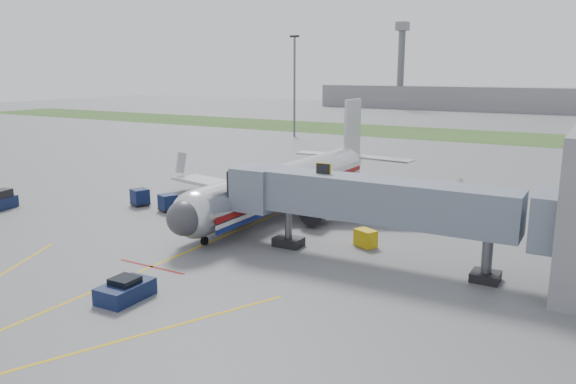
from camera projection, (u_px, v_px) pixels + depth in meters
The scene contains 16 objects.
ground at pixel (188, 251), 43.04m from camera, with size 400.00×400.00×0.00m, color #565659.
grass_strip at pixel (463, 135), 119.21m from camera, with size 300.00×25.00×0.01m, color #2D4C1E.
apron_markings at pixel (115, 282), 36.77m from camera, with size 21.52×50.00×0.01m.
airliner at pixel (288, 183), 55.38m from camera, with size 32.10×35.67×10.25m.
jet_bridge at pixel (372, 201), 40.04m from camera, with size 25.30×4.00×6.90m.
light_mast_left at pixel (294, 84), 114.62m from camera, with size 2.00×0.44×20.40m.
distant_terminal at pixel (489, 99), 190.94m from camera, with size 120.00×14.00×8.00m, color slate.
control_tower at pixel (401, 59), 198.51m from camera, with size 4.00×4.00×30.00m.
pushback_tug at pixel (125, 290), 33.93m from camera, with size 2.11×3.39×1.39m.
baggage_tug at pixel (2, 200), 56.01m from camera, with size 1.98×3.03×1.96m.
baggage_cart_a at pixel (140, 197), 57.37m from camera, with size 2.06×2.06×1.72m.
baggage_cart_b at pixel (220, 194), 58.59m from camera, with size 1.76×1.76×1.87m.
baggage_cart_c at pixel (168, 203), 55.14m from camera, with size 2.01×2.01×1.67m.
belt_loader at pixel (220, 218), 50.50m from camera, with size 2.96×4.55×2.18m.
ground_power_cart at pixel (366, 238), 44.16m from camera, with size 1.98×1.71×1.33m.
ramp_worker at pixel (183, 211), 51.99m from camera, with size 0.57×0.37×1.56m, color #92DC19.
Camera 1 is at (27.16, -31.75, 13.63)m, focal length 35.00 mm.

